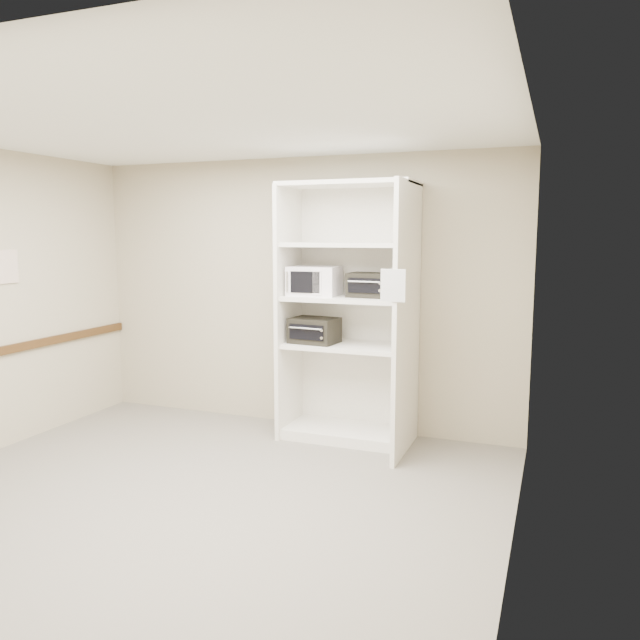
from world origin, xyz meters
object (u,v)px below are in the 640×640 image
(microwave, at_px, (314,281))
(shelving_unit, at_px, (353,322))
(toaster_oven_upper, at_px, (371,285))
(toaster_oven_lower, at_px, (314,330))

(microwave, bearing_deg, shelving_unit, 0.19)
(shelving_unit, distance_m, toaster_oven_upper, 0.39)
(shelving_unit, relative_size, microwave, 5.27)
(toaster_oven_upper, height_order, toaster_oven_lower, toaster_oven_upper)
(microwave, xyz_separation_m, toaster_oven_lower, (0.02, -0.04, -0.47))
(shelving_unit, relative_size, toaster_oven_lower, 5.64)
(shelving_unit, height_order, microwave, shelving_unit)
(shelving_unit, bearing_deg, microwave, -177.30)
(microwave, bearing_deg, toaster_oven_upper, 1.18)
(toaster_oven_upper, bearing_deg, shelving_unit, -170.12)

